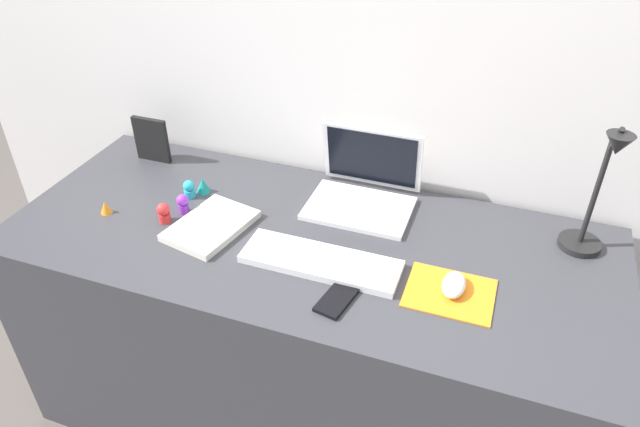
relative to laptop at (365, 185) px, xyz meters
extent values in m
plane|color=#59514C|center=(-0.10, -0.23, -0.79)|extent=(6.00, 6.00, 0.00)
cube|color=silver|center=(-0.10, 0.16, -0.07)|extent=(2.87, 0.05, 1.45)
cube|color=#38383D|center=(-0.10, -0.23, -0.42)|extent=(1.67, 0.69, 0.74)
cube|color=white|center=(0.00, -0.05, -0.05)|extent=(0.30, 0.21, 0.01)
cube|color=white|center=(0.00, 0.07, 0.06)|extent=(0.30, 0.04, 0.20)
cube|color=black|center=(0.00, 0.06, 0.06)|extent=(0.27, 0.03, 0.17)
cube|color=white|center=(-0.02, -0.32, -0.04)|extent=(0.41, 0.13, 0.02)
cube|color=orange|center=(0.31, -0.32, -0.05)|extent=(0.21, 0.17, 0.00)
ellipsoid|color=white|center=(0.31, -0.31, -0.03)|extent=(0.06, 0.10, 0.03)
cube|color=black|center=(0.06, -0.43, -0.05)|extent=(0.09, 0.14, 0.01)
cylinder|color=black|center=(0.60, -0.02, -0.05)|extent=(0.11, 0.11, 0.02)
cylinder|color=black|center=(0.60, -0.02, 0.12)|extent=(0.01, 0.01, 0.32)
cylinder|color=black|center=(0.60, -0.06, 0.29)|extent=(0.01, 0.07, 0.09)
cone|color=black|center=(0.60, -0.10, 0.29)|extent=(0.06, 0.06, 0.05)
cube|color=silver|center=(-0.36, -0.28, -0.04)|extent=(0.21, 0.27, 0.02)
cube|color=black|center=(-0.72, 0.00, 0.02)|extent=(0.12, 0.02, 0.15)
cylinder|color=purple|center=(-0.47, -0.24, -0.04)|extent=(0.03, 0.03, 0.03)
sphere|color=purple|center=(-0.47, -0.24, -0.01)|extent=(0.03, 0.03, 0.03)
cylinder|color=red|center=(-0.50, -0.29, -0.04)|extent=(0.03, 0.03, 0.03)
sphere|color=red|center=(-0.50, -0.29, -0.01)|extent=(0.04, 0.04, 0.04)
cone|color=teal|center=(-0.47, -0.12, -0.03)|extent=(0.04, 0.04, 0.05)
cylinder|color=#28B7CC|center=(-0.50, -0.16, -0.04)|extent=(0.03, 0.03, 0.02)
sphere|color=#28B7CC|center=(-0.50, -0.16, -0.02)|extent=(0.03, 0.03, 0.03)
cone|color=orange|center=(-0.68, -0.31, -0.04)|extent=(0.03, 0.03, 0.04)
camera|label=1|loc=(0.37, -1.40, 0.91)|focal=32.61mm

